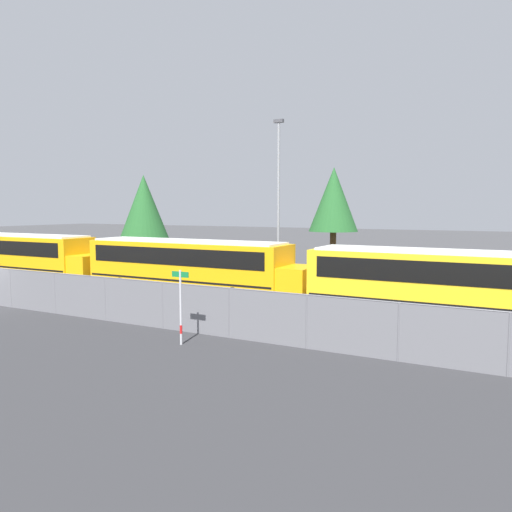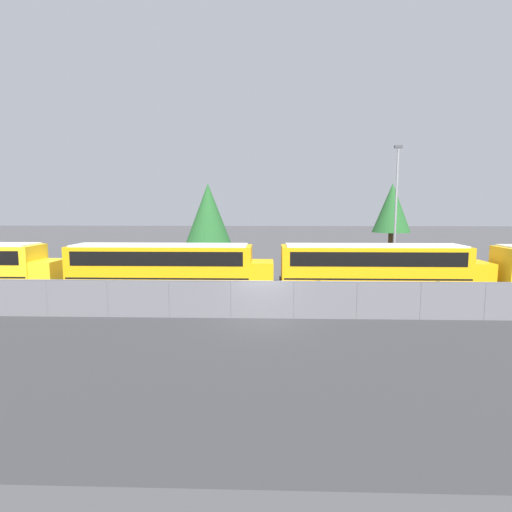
% 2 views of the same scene
% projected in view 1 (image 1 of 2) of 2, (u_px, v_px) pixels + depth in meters
% --- Properties ---
extents(school_bus_2, '(13.34, 2.61, 3.05)m').
position_uv_depth(school_bus_2, '(20.00, 253.00, 33.38)').
color(school_bus_2, '#EDA80F').
rests_on(school_bus_2, ground_plane).
extents(school_bus_3, '(13.34, 2.61, 3.05)m').
position_uv_depth(school_bus_3, '(191.00, 263.00, 27.13)').
color(school_bus_3, '#EDA80F').
rests_on(school_bus_3, ground_plane).
extents(school_bus_4, '(13.34, 2.61, 3.05)m').
position_uv_depth(school_bus_4, '(460.00, 281.00, 20.32)').
color(school_bus_4, yellow).
rests_on(school_bus_4, ground_plane).
extents(street_sign, '(0.70, 0.09, 2.64)m').
position_uv_depth(street_sign, '(181.00, 305.00, 17.35)').
color(street_sign, '#B7B7BC').
rests_on(street_sign, ground_plane).
extents(light_pole, '(0.60, 0.24, 10.08)m').
position_uv_depth(light_pole, '(278.00, 197.00, 30.23)').
color(light_pole, gray).
rests_on(light_pole, ground_plane).
extents(tree_0, '(4.31, 4.31, 7.62)m').
position_uv_depth(tree_0, '(144.00, 208.00, 42.46)').
color(tree_0, '#51381E').
rests_on(tree_0, ground_plane).
extents(tree_2, '(3.43, 3.43, 7.62)m').
position_uv_depth(tree_2, '(334.00, 200.00, 34.73)').
color(tree_2, '#51381E').
rests_on(tree_2, ground_plane).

